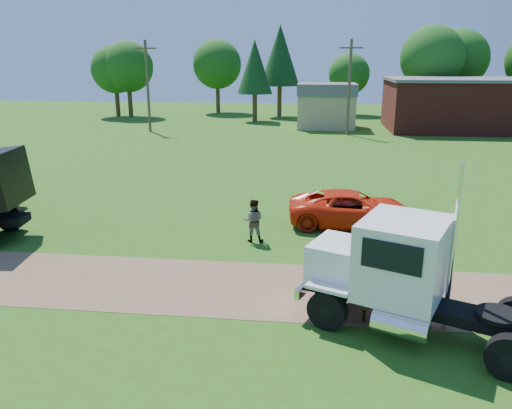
# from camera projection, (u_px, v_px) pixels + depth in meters

# --- Properties ---
(ground) EXTENTS (140.00, 140.00, 0.00)m
(ground) POSITION_uv_depth(u_px,v_px,m) (228.00, 287.00, 16.50)
(ground) COLOR #2E5312
(ground) RESTS_ON ground
(dirt_track) EXTENTS (120.00, 4.20, 0.01)m
(dirt_track) POSITION_uv_depth(u_px,v_px,m) (228.00, 287.00, 16.50)
(dirt_track) COLOR brown
(dirt_track) RESTS_ON ground
(white_semi_tractor) EXTENTS (7.80, 5.24, 4.68)m
(white_semi_tractor) POSITION_uv_depth(u_px,v_px,m) (404.00, 275.00, 13.58)
(white_semi_tractor) COLOR black
(white_semi_tractor) RESTS_ON ground
(orange_pickup) EXTENTS (5.68, 2.66, 1.57)m
(orange_pickup) POSITION_uv_depth(u_px,v_px,m) (352.00, 209.00, 22.34)
(orange_pickup) COLOR red
(orange_pickup) RESTS_ON ground
(spectator_a) EXTENTS (0.72, 0.52, 1.83)m
(spectator_a) POSITION_uv_depth(u_px,v_px,m) (372.00, 292.00, 14.13)
(spectator_a) COLOR #999999
(spectator_a) RESTS_ON ground
(spectator_b) EXTENTS (0.89, 0.71, 1.79)m
(spectator_b) POSITION_uv_depth(u_px,v_px,m) (253.00, 221.00, 20.39)
(spectator_b) COLOR #999999
(spectator_b) RESTS_ON ground
(brick_building) EXTENTS (15.40, 10.40, 5.30)m
(brick_building) POSITION_uv_depth(u_px,v_px,m) (462.00, 104.00, 51.93)
(brick_building) COLOR maroon
(brick_building) RESTS_ON ground
(tan_shed) EXTENTS (6.20, 5.40, 4.70)m
(tan_shed) POSITION_uv_depth(u_px,v_px,m) (326.00, 105.00, 53.51)
(tan_shed) COLOR tan
(tan_shed) RESTS_ON ground
(utility_poles) EXTENTS (42.20, 0.28, 9.00)m
(utility_poles) POSITION_uv_depth(u_px,v_px,m) (349.00, 86.00, 47.88)
(utility_poles) COLOR #493C29
(utility_poles) RESTS_ON ground
(tree_row) EXTENTS (57.79, 14.64, 11.29)m
(tree_row) POSITION_uv_depth(u_px,v_px,m) (336.00, 63.00, 61.93)
(tree_row) COLOR #392417
(tree_row) RESTS_ON ground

